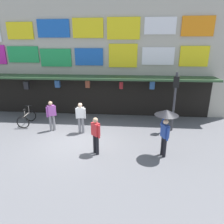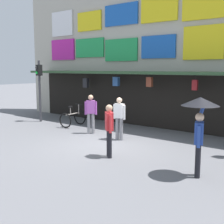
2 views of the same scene
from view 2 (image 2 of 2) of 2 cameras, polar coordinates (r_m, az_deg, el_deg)
ground_plane at (r=11.15m, az=-1.70°, el=-6.19°), size 80.00×80.00×0.00m
shopfront at (r=14.65m, az=10.01°, el=12.78°), size 18.00×2.60×8.00m
traffic_light_near at (r=16.09m, az=-13.71°, el=5.76°), size 0.32×0.35×3.20m
bicycle_parked at (r=14.65m, az=-7.47°, el=-1.17°), size 0.84×1.23×1.05m
pedestrian_in_red at (r=11.65m, az=1.45°, el=-0.61°), size 0.53×0.39×1.68m
pedestrian_in_white at (r=12.81m, az=-4.06°, el=0.02°), size 0.44×0.39×1.68m
pedestrian_with_umbrella at (r=7.87m, az=16.41°, el=-0.43°), size 0.96×0.96×2.08m
pedestrian_in_black at (r=9.37m, az=-0.54°, el=-3.04°), size 0.41×0.41×1.68m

